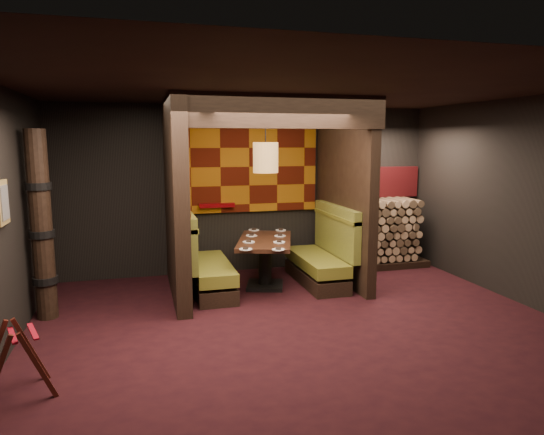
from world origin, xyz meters
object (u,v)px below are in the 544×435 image
(pendant_lamp, at_px, (266,157))
(totem_column, at_px, (42,227))
(firewood_stack, at_px, (379,233))
(booth_bench_right, at_px, (322,258))
(luggage_rack, at_px, (14,359))
(booth_bench_left, at_px, (204,266))
(dining_table, at_px, (265,254))

(pendant_lamp, height_order, totem_column, pendant_lamp)
(firewood_stack, bearing_deg, booth_bench_right, -152.65)
(booth_bench_right, height_order, luggage_rack, booth_bench_right)
(booth_bench_right, bearing_deg, totem_column, -172.14)
(booth_bench_right, relative_size, totem_column, 0.67)
(booth_bench_right, height_order, pendant_lamp, pendant_lamp)
(pendant_lamp, bearing_deg, firewood_stack, 18.20)
(booth_bench_left, height_order, totem_column, totem_column)
(booth_bench_left, distance_m, booth_bench_right, 1.89)
(booth_bench_right, relative_size, pendant_lamp, 1.50)
(firewood_stack, bearing_deg, totem_column, -166.81)
(luggage_rack, xyz_separation_m, totem_column, (-0.08, 2.04, 0.84))
(pendant_lamp, xyz_separation_m, firewood_stack, (2.30, 0.76, -1.40))
(booth_bench_left, height_order, pendant_lamp, pendant_lamp)
(booth_bench_left, bearing_deg, pendant_lamp, -3.48)
(dining_table, xyz_separation_m, luggage_rack, (-2.95, -2.58, -0.18))
(booth_bench_left, distance_m, luggage_rack, 3.28)
(booth_bench_left, xyz_separation_m, dining_table, (0.94, -0.01, 0.13))
(booth_bench_right, bearing_deg, dining_table, -179.56)
(booth_bench_right, bearing_deg, pendant_lamp, -176.55)
(booth_bench_right, bearing_deg, booth_bench_left, 180.00)
(pendant_lamp, distance_m, totem_column, 3.18)
(booth_bench_right, distance_m, totem_column, 4.10)
(totem_column, bearing_deg, pendant_lamp, 9.23)
(booth_bench_left, bearing_deg, booth_bench_right, 0.00)
(pendant_lamp, bearing_deg, totem_column, -170.77)
(booth_bench_left, relative_size, booth_bench_right, 1.00)
(booth_bench_right, height_order, firewood_stack, firewood_stack)
(dining_table, xyz_separation_m, firewood_stack, (2.30, 0.71, 0.09))
(luggage_rack, bearing_deg, firewood_stack, 32.03)
(luggage_rack, bearing_deg, totem_column, 92.25)
(booth_bench_right, height_order, dining_table, booth_bench_right)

